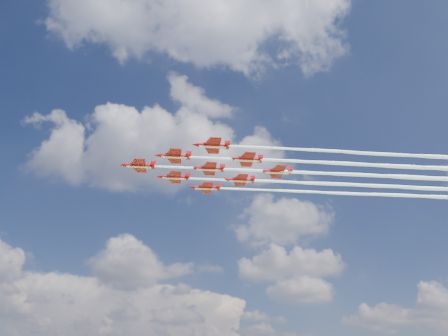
{
  "coord_description": "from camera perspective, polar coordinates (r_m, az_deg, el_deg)",
  "views": [
    {
      "loc": [
        10.34,
        -118.08,
        22.28
      ],
      "look_at": [
        10.01,
        -1.0,
        80.48
      ],
      "focal_mm": 35.0,
      "sensor_mm": 36.0,
      "label": 1
    }
  ],
  "objects": [
    {
      "name": "jet_row2_port",
      "position": [
        143.78,
        24.27,
        0.08
      ],
      "size": [
        153.76,
        20.51,
        2.64
      ],
      "rotation": [
        0.0,
        0.0,
        0.1
      ],
      "color": "red"
    },
    {
      "name": "jet_row3_centre",
      "position": [
        154.58,
        26.44,
        -1.27
      ],
      "size": [
        153.76,
        20.51,
        2.64
      ],
      "rotation": [
        0.0,
        0.0,
        0.1
      ],
      "color": "red"
    },
    {
      "name": "jet_row3_starb",
      "position": [
        165.78,
        24.03,
        -3.38
      ],
      "size": [
        153.76,
        20.51,
        2.64
      ],
      "rotation": [
        0.0,
        0.0,
        0.1
      ],
      "color": "red"
    },
    {
      "name": "jet_row2_starb",
      "position": [
        155.1,
        21.85,
        -2.27
      ],
      "size": [
        153.76,
        20.51,
        2.64
      ],
      "rotation": [
        0.0,
        0.0,
        0.1
      ],
      "color": "red"
    },
    {
      "name": "jet_lead",
      "position": [
        144.74,
        19.36,
        -1.0
      ],
      "size": [
        153.76,
        20.51,
        2.64
      ],
      "rotation": [
        0.0,
        0.0,
        0.1
      ],
      "color": "red"
    }
  ]
}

